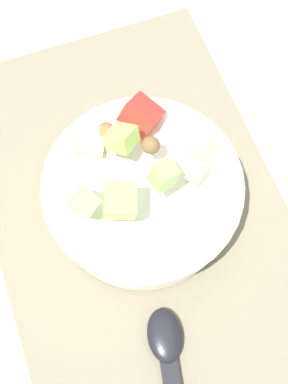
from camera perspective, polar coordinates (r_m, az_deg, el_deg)
name	(u,v)px	position (r m, az deg, el deg)	size (l,w,h in m)	color
ground_plane	(137,209)	(0.62, -0.80, -1.81)	(2.40, 2.40, 0.00)	silver
placemat	(136,208)	(0.62, -0.80, -1.71)	(0.50, 0.33, 0.01)	#756B56
salad_bowl	(143,194)	(0.58, -0.06, -0.19)	(0.21, 0.21, 0.12)	white
serving_spoon	(171,374)	(0.57, 2.84, -18.66)	(0.20, 0.07, 0.01)	black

